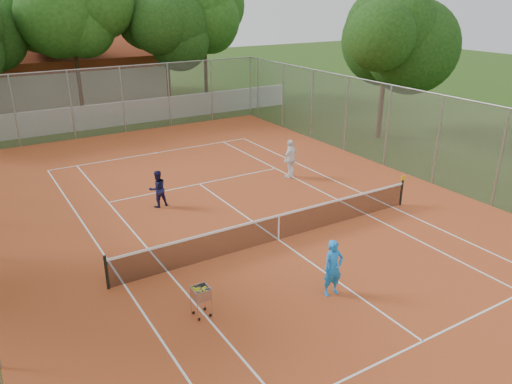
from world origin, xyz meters
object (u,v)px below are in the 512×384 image
clubhouse (49,74)px  player_far_left (158,189)px  player_far_right (291,159)px  player_near (333,268)px  ball_hopper (201,301)px  tennis_net (279,227)px

clubhouse → player_far_left: (-0.48, -24.04, -1.42)m
player_far_left → player_far_right: bearing=175.5°
clubhouse → player_near: clubhouse is taller
player_far_right → ball_hopper: bearing=18.7°
ball_hopper → player_far_left: bearing=57.5°
player_far_left → player_near: bearing=97.6°
clubhouse → player_far_left: bearing=-91.1°
clubhouse → ball_hopper: 31.72m
player_far_right → player_near: bearing=37.8°
player_far_left → player_far_right: 6.49m
clubhouse → player_far_left: size_ratio=10.85×
tennis_net → clubhouse: size_ratio=0.72×
player_far_right → ball_hopper: size_ratio=1.93×
tennis_net → player_far_right: bearing=51.4°
player_far_left → clubhouse: bearing=-96.2°
ball_hopper → tennis_net: bearing=12.1°
clubhouse → ball_hopper: (-2.19, -31.60, -1.71)m
player_near → player_far_right: size_ratio=0.93×
player_near → player_far_right: bearing=67.3°
tennis_net → player_near: bearing=-99.0°
player_near → player_far_left: size_ratio=1.11×
ball_hopper → player_near: bearing=-34.8°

